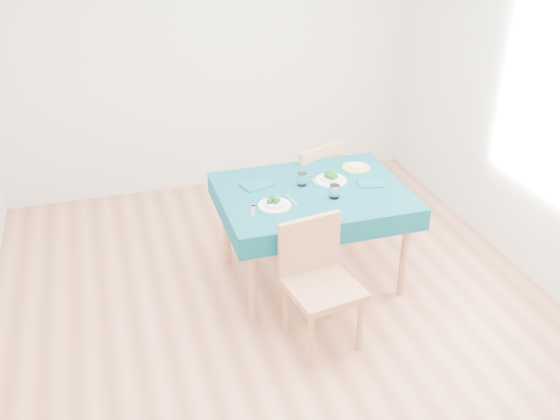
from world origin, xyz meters
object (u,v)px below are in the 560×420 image
object	(u,v)px
table	(312,235)
chair_near	(324,272)
chair_far	(303,168)
bowl_far	(331,177)
side_plate	(356,168)
bowl_near	(275,202)

from	to	relation	value
table	chair_near	bearing A→B (deg)	-103.79
chair_far	bowl_far	world-z (taller)	chair_far
table	bowl_far	bearing A→B (deg)	31.17
chair_near	chair_far	distance (m)	1.51
table	side_plate	distance (m)	0.65
table	bowl_far	world-z (taller)	bowl_far
chair_near	table	bearing A→B (deg)	67.36
side_plate	chair_far	bearing A→B (deg)	119.44
chair_near	bowl_far	world-z (taller)	chair_near
chair_near	bowl_near	xyz separation A→B (m)	(-0.16, 0.58, 0.24)
table	chair_near	world-z (taller)	chair_near
chair_near	chair_far	bearing A→B (deg)	67.34
chair_far	bowl_near	bearing A→B (deg)	36.25
side_plate	bowl_near	bearing A→B (deg)	-152.15
table	bowl_near	size ratio (longest dim) A/B	5.89
chair_near	bowl_far	xyz separation A→B (m)	(0.36, 0.84, 0.24)
chair_far	side_plate	xyz separation A→B (m)	(0.27, -0.47, 0.18)
bowl_near	table	bearing A→B (deg)	24.32
chair_far	side_plate	size ratio (longest dim) A/B	5.39
table	chair_far	world-z (taller)	chair_far
bowl_far	chair_near	bearing A→B (deg)	-113.20
bowl_far	side_plate	distance (m)	0.31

